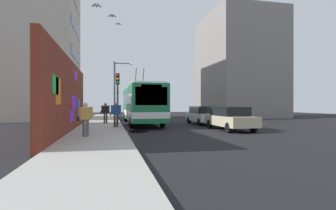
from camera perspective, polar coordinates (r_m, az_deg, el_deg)
The scene contains 15 objects.
ground_plane at distance 20.46m, azimuth -9.87°, elevation -4.77°, with size 80.00×80.00×0.00m, color black.
sidewalk_slab at distance 20.44m, azimuth -14.37°, elevation -4.56°, with size 48.00×3.20×0.15m, color #ADA8A0.
graffiti_wall at distance 16.83m, azimuth -20.74°, elevation 1.69°, with size 14.58×0.32×4.41m.
building_far_left at distance 34.64m, azimuth -26.62°, elevation 11.58°, with size 10.06×8.67×17.28m.
building_far_right at distance 39.16m, azimuth 15.03°, elevation 8.09°, with size 11.36×9.16×14.37m.
city_bus at distance 23.32m, azimuth -5.77°, elevation 0.37°, with size 11.38×2.62×5.11m.
parked_car_champagne at distance 18.29m, azimuth 13.25°, elevation -2.72°, with size 4.72×1.90×1.58m.
parked_car_white at distance 23.14m, azimuth 7.56°, elevation -2.14°, with size 4.48×1.85×1.58m.
pedestrian_near_wall at distance 13.67m, azimuth -17.45°, elevation -2.40°, with size 0.23×0.75×1.69m.
pedestrian_at_curb at distance 19.02m, azimuth -11.25°, elevation -1.50°, with size 0.24×0.78×1.78m.
pedestrian_midblock at distance 23.06m, azimuth -13.44°, elevation -1.30°, with size 0.23×0.77×1.73m.
traffic_light at distance 20.46m, azimuth -10.86°, elevation 3.20°, with size 0.49×0.28×3.99m.
street_lamp at distance 27.72m, azimuth -11.03°, elevation 4.06°, with size 0.44×1.90×6.01m.
flying_pigeons at distance 19.84m, azimuth -12.36°, elevation 18.24°, with size 8.18×1.97×1.58m.
curbside_puddle at distance 17.06m, azimuth -7.30°, elevation -5.73°, with size 1.86×1.86×0.00m, color black.
Camera 1 is at (-20.37, 0.95, 1.73)m, focal length 28.10 mm.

